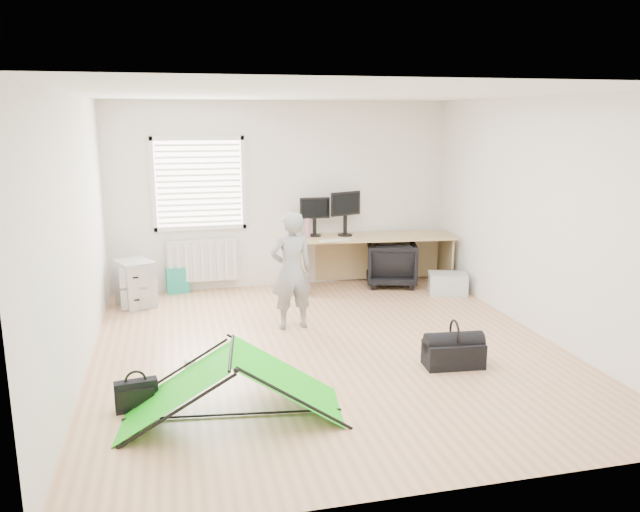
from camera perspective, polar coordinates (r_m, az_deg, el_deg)
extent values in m
plane|color=tan|center=(6.88, 0.78, -8.46)|extent=(5.50, 5.50, 0.00)
cube|color=silver|center=(9.18, -3.43, 5.58)|extent=(5.00, 0.02, 2.70)
cube|color=silver|center=(8.99, -11.00, 6.51)|extent=(1.20, 0.06, 1.20)
cube|color=silver|center=(9.13, -10.70, -0.40)|extent=(1.00, 0.12, 0.60)
cube|color=tan|center=(9.28, 5.16, -0.44)|extent=(2.29, 0.92, 0.76)
cube|color=#A1A4A6|center=(8.65, -16.54, -2.40)|extent=(0.58, 0.64, 0.62)
cube|color=black|center=(9.09, -0.51, 3.12)|extent=(0.44, 0.10, 0.42)
cube|color=black|center=(9.14, 2.31, 3.35)|extent=(0.50, 0.27, 0.48)
cube|color=beige|center=(8.78, 1.33, 1.44)|extent=(0.43, 0.19, 0.02)
cylinder|color=#A95E79|center=(9.04, -1.12, 2.60)|extent=(0.10, 0.10, 0.27)
imported|color=black|center=(9.36, 6.53, -0.65)|extent=(0.89, 0.91, 0.67)
imported|color=gray|center=(7.34, -2.63, -1.35)|extent=(0.55, 0.40, 1.41)
cube|color=#B6BCBF|center=(9.07, 11.60, -2.48)|extent=(0.62, 0.52, 0.30)
cube|color=teal|center=(9.14, -12.89, -2.18)|extent=(0.33, 0.18, 0.37)
cube|color=black|center=(5.72, -16.43, -12.11)|extent=(0.37, 0.16, 0.27)
cube|color=silver|center=(6.49, -11.79, -9.63)|extent=(0.11, 0.11, 0.09)
cube|color=black|center=(6.52, 12.10, -8.78)|extent=(0.61, 0.35, 0.26)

